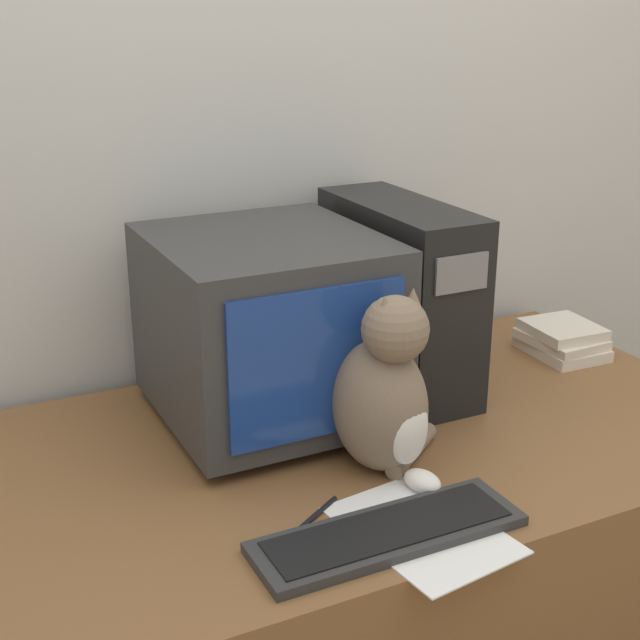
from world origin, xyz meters
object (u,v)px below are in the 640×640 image
object	(u,v)px
cat	(385,396)
book_stack	(562,340)
computer_tower	(398,295)
pen	(311,519)
keyboard	(388,533)
crt_monitor	(267,327)

from	to	relation	value
cat	book_stack	xyz separation A→B (m)	(0.68, 0.30, -0.11)
computer_tower	cat	bearing A→B (deg)	-124.25
computer_tower	pen	xyz separation A→B (m)	(-0.43, -0.43, -0.20)
book_stack	pen	world-z (taller)	book_stack
computer_tower	keyboard	size ratio (longest dim) A/B	1.01
keyboard	crt_monitor	bearing A→B (deg)	89.57
computer_tower	pen	size ratio (longest dim) A/B	3.34
keyboard	pen	bearing A→B (deg)	132.17
crt_monitor	book_stack	distance (m)	0.80
cat	book_stack	size ratio (longest dim) A/B	1.72
cat	pen	world-z (taller)	cat
book_stack	keyboard	bearing A→B (deg)	-147.55
crt_monitor	computer_tower	distance (m)	0.33
keyboard	pen	xyz separation A→B (m)	(-0.09, 0.10, -0.01)
keyboard	book_stack	xyz separation A→B (m)	(0.78, 0.50, 0.03)
computer_tower	book_stack	distance (m)	0.48
book_stack	crt_monitor	bearing A→B (deg)	-179.73
crt_monitor	cat	world-z (taller)	crt_monitor
crt_monitor	cat	xyz separation A→B (m)	(0.10, -0.29, -0.05)
cat	book_stack	bearing A→B (deg)	9.39
cat	pen	bearing A→B (deg)	-167.48
crt_monitor	keyboard	bearing A→B (deg)	-90.43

